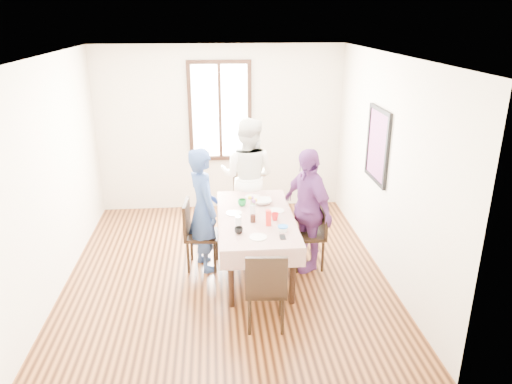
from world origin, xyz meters
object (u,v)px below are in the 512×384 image
chair_left (202,235)px  person_left (203,210)px  dining_table (256,244)px  chair_right (308,234)px  chair_far (249,204)px  person_far (249,177)px  person_right (307,210)px  chair_near (266,288)px

chair_left → person_left: size_ratio=0.56×
dining_table → chair_right: 0.69m
dining_table → person_left: bearing=166.3°
chair_far → person_far: person_far is taller
chair_left → person_right: size_ratio=0.57×
chair_left → chair_right: (1.36, -0.11, 0.00)m
chair_right → person_right: size_ratio=0.57×
chair_right → person_far: 1.37m
dining_table → chair_near: chair_near is taller
chair_near → person_right: bearing=66.6°
chair_left → chair_near: 1.50m
chair_left → chair_far: bearing=151.4°
chair_near → person_far: person_far is taller
dining_table → chair_right: (0.68, 0.05, 0.08)m
chair_near → person_far: (0.00, 2.34, 0.43)m
dining_table → person_far: bearing=90.0°
chair_far → person_right: (0.66, -1.13, 0.35)m
person_left → chair_far: bearing=-53.3°
chair_far → person_far: (0.00, -0.02, 0.43)m
person_left → person_right: bearing=-115.0°
chair_near → person_right: (0.66, 1.23, 0.35)m
chair_far → chair_near: 2.36m
chair_right → person_far: person_far is taller
person_far → person_right: 1.29m
person_right → chair_near: bearing=-52.6°
person_far → dining_table: bearing=112.2°
chair_far → person_left: 1.26m
chair_left → chair_near: same height
dining_table → chair_left: bearing=166.7°
person_left → person_right: 1.33m
dining_table → person_left: (-0.66, 0.16, 0.43)m
chair_right → person_left: bearing=84.1°
chair_left → person_far: bearing=150.8°
chair_right → person_left: size_ratio=0.56×
chair_near → chair_far: bearing=94.8°
chair_far → person_left: bearing=53.5°
dining_table → person_far: 1.26m
dining_table → chair_near: 1.18m
dining_table → chair_near: bearing=-90.0°
chair_right → chair_near: bearing=149.9°
chair_right → chair_far: 1.32m
dining_table → person_far: size_ratio=0.97×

